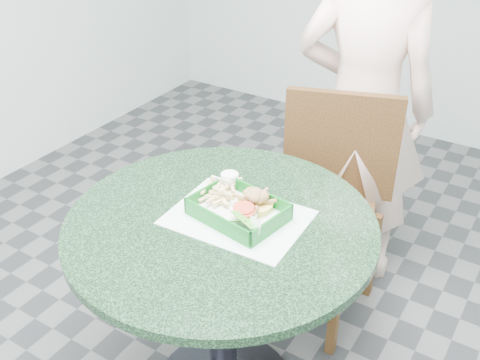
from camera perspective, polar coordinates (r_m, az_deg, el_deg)
The scene contains 9 objects.
cafe_table at distance 1.84m, azimuth -1.86°, elevation -8.95°, with size 0.96×0.96×0.75m.
dining_chair at distance 2.32m, azimuth 8.68°, elevation -1.29°, with size 0.47×0.47×0.93m.
diner_person at distance 2.39m, azimuth 12.54°, elevation 8.43°, with size 0.63×0.42×1.74m, color beige.
placemat at distance 1.74m, azimuth -0.24°, elevation -4.36°, with size 0.41×0.31×0.00m, color silver.
food_basket at distance 1.74m, azimuth -0.17°, elevation -3.86°, with size 0.27×0.20×0.05m.
crab_sandwich at distance 1.75m, azimuth 1.34°, elevation -2.32°, with size 0.11×0.11×0.07m.
fries_pile at distance 1.80m, azimuth -2.45°, elevation -1.71°, with size 0.11×0.12×0.04m, color #E0C784, non-canonical shape.
sauce_ramekin at distance 1.84m, azimuth -1.85°, elevation -0.39°, with size 0.06×0.06×0.03m.
garnish_cup at distance 1.68m, azimuth 0.71°, elevation -4.16°, with size 0.12×0.11×0.05m.
Camera 1 is at (0.80, -1.16, 1.77)m, focal length 42.00 mm.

